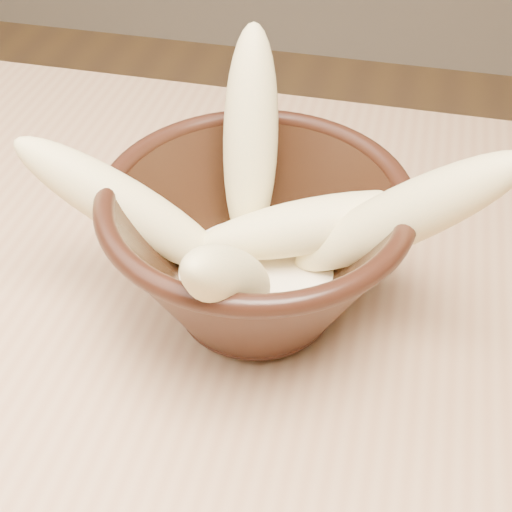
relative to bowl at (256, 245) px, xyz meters
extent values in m
cylinder|color=black|center=(0.00, 0.00, -0.05)|extent=(0.08, 0.08, 0.01)
cylinder|color=black|center=(0.00, 0.00, -0.03)|extent=(0.08, 0.08, 0.01)
torus|color=black|center=(0.00, 0.00, 0.04)|extent=(0.19, 0.19, 0.01)
cylinder|color=#FFEECD|center=(0.00, 0.00, -0.02)|extent=(0.10, 0.10, 0.01)
ellipsoid|color=#FBDD94|center=(-0.01, 0.05, 0.04)|extent=(0.05, 0.09, 0.14)
ellipsoid|color=#FBDD94|center=(-0.08, -0.01, 0.02)|extent=(0.14, 0.05, 0.11)
ellipsoid|color=#FBDD94|center=(0.08, 0.00, 0.03)|extent=(0.14, 0.05, 0.13)
ellipsoid|color=#FBDD94|center=(0.03, 0.01, 0.01)|extent=(0.15, 0.08, 0.06)
ellipsoid|color=#FBDD94|center=(0.00, -0.06, 0.02)|extent=(0.05, 0.11, 0.11)
camera|label=1|loc=(0.07, -0.32, 0.28)|focal=50.00mm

